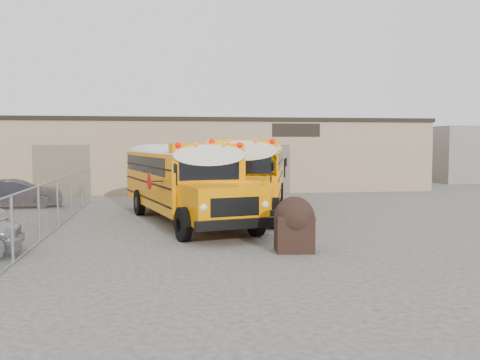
{
  "coord_description": "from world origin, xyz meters",
  "views": [
    {
      "loc": [
        -2.19,
        -17.19,
        3.12
      ],
      "look_at": [
        0.94,
        4.3,
        1.6
      ],
      "focal_mm": 40.0,
      "sensor_mm": 36.0,
      "label": 1
    }
  ],
  "objects": [
    {
      "name": "ground",
      "position": [
        0.0,
        0.0,
        0.0
      ],
      "size": [
        120.0,
        120.0,
        0.0
      ],
      "primitive_type": "plane",
      "color": "#413E3B",
      "rests_on": "ground"
    },
    {
      "name": "warehouse",
      "position": [
        -0.0,
        19.99,
        2.37
      ],
      "size": [
        30.2,
        10.2,
        4.67
      ],
      "color": "tan",
      "rests_on": "ground"
    },
    {
      "name": "chainlink_fence",
      "position": [
        -6.0,
        3.0,
        0.9
      ],
      "size": [
        0.07,
        18.07,
        1.81
      ],
      "color": "gray",
      "rests_on": "ground"
    },
    {
      "name": "distant_building_right",
      "position": [
        24.0,
        24.0,
        2.2
      ],
      "size": [
        10.0,
        8.0,
        4.4
      ],
      "primitive_type": "cube",
      "color": "gray",
      "rests_on": "ground"
    },
    {
      "name": "school_bus_left",
      "position": [
        -3.01,
        10.53,
        1.82
      ],
      "size": [
        5.13,
        11.03,
        3.14
      ],
      "color": "orange",
      "rests_on": "ground"
    },
    {
      "name": "school_bus_right",
      "position": [
        3.32,
        13.03,
        1.9
      ],
      "size": [
        5.33,
        11.54,
        3.28
      ],
      "color": "#FE9100",
      "rests_on": "ground"
    },
    {
      "name": "tarp_bundle",
      "position": [
        1.54,
        -2.39,
        0.81
      ],
      "size": [
        1.16,
        1.16,
        1.59
      ],
      "color": "black",
      "rests_on": "ground"
    },
    {
      "name": "car_dark",
      "position": [
        -9.1,
        9.55,
        0.68
      ],
      "size": [
        4.32,
        2.08,
        1.37
      ],
      "primitive_type": "imported",
      "rotation": [
        0.0,
        0.0,
        1.73
      ],
      "color": "black",
      "rests_on": "ground"
    }
  ]
}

